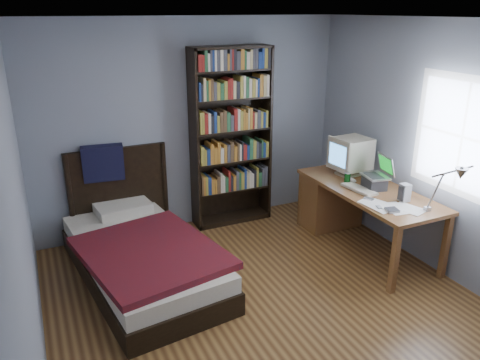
{
  "coord_description": "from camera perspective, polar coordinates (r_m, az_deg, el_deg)",
  "views": [
    {
      "loc": [
        -1.75,
        -3.12,
        2.57
      ],
      "look_at": [
        0.07,
        0.85,
        0.97
      ],
      "focal_mm": 35.0,
      "sensor_mm": 36.0,
      "label": 1
    }
  ],
  "objects": [
    {
      "name": "crt_monitor",
      "position": [
        5.58,
        13.35,
        3.11
      ],
      "size": [
        0.42,
        0.38,
        0.45
      ],
      "color": "beige",
      "rests_on": "desk"
    },
    {
      "name": "desk_lamp",
      "position": [
        4.43,
        24.82,
        0.27
      ],
      "size": [
        0.23,
        0.5,
        0.59
      ],
      "color": "#99999E",
      "rests_on": "desk"
    },
    {
      "name": "laptop",
      "position": [
        5.27,
        16.24,
        0.08
      ],
      "size": [
        0.34,
        0.33,
        0.36
      ],
      "color": "#2D2D30",
      "rests_on": "desk"
    },
    {
      "name": "room",
      "position": [
        3.82,
        4.8,
        -0.1
      ],
      "size": [
        4.2,
        4.24,
        2.5
      ],
      "color": "#543218",
      "rests_on": "ground"
    },
    {
      "name": "soda_can",
      "position": [
        5.34,
        12.95,
        0.18
      ],
      "size": [
        0.07,
        0.07,
        0.12
      ],
      "primitive_type": "cylinder",
      "color": "#07350D",
      "rests_on": "desk"
    },
    {
      "name": "mouse",
      "position": [
        5.43,
        13.51,
        -0.02
      ],
      "size": [
        0.07,
        0.12,
        0.04
      ],
      "primitive_type": "ellipsoid",
      "color": "silver",
      "rests_on": "desk"
    },
    {
      "name": "phone_grey",
      "position": [
        4.79,
        16.57,
        -3.2
      ],
      "size": [
        0.07,
        0.09,
        0.02
      ],
      "primitive_type": "cube",
      "rotation": [
        0.0,
        0.0,
        -0.35
      ],
      "color": "#99999C",
      "rests_on": "desk"
    },
    {
      "name": "bookshelf",
      "position": [
        5.7,
        -1.07,
        5.15
      ],
      "size": [
        0.98,
        0.3,
        2.17
      ],
      "color": "black",
      "rests_on": "floor"
    },
    {
      "name": "external_drive",
      "position": [
        4.75,
        18.03,
        -3.53
      ],
      "size": [
        0.13,
        0.13,
        0.02
      ],
      "primitive_type": "cube",
      "rotation": [
        0.0,
        0.0,
        -0.22
      ],
      "color": "#99999C",
      "rests_on": "desk"
    },
    {
      "name": "keyboard",
      "position": [
        5.19,
        14.32,
        -1.08
      ],
      "size": [
        0.2,
        0.42,
        0.04
      ],
      "primitive_type": "cube",
      "rotation": [
        0.0,
        0.07,
        0.1
      ],
      "color": "#BCB39D",
      "rests_on": "desk"
    },
    {
      "name": "desk",
      "position": [
        5.75,
        12.04,
        -2.24
      ],
      "size": [
        0.75,
        1.76,
        0.73
      ],
      "color": "brown",
      "rests_on": "floor"
    },
    {
      "name": "speaker",
      "position": [
        5.01,
        19.43,
        -1.47
      ],
      "size": [
        0.09,
        0.09,
        0.18
      ],
      "primitive_type": "cube",
      "rotation": [
        0.0,
        0.0,
        0.02
      ],
      "color": "#99999C",
      "rests_on": "desk"
    },
    {
      "name": "phone_silver",
      "position": [
        4.97,
        15.44,
        -2.21
      ],
      "size": [
        0.09,
        0.11,
        0.02
      ],
      "primitive_type": "cube",
      "rotation": [
        0.0,
        0.0,
        0.44
      ],
      "color": "#B4B4B8",
      "rests_on": "desk"
    },
    {
      "name": "bed",
      "position": [
        4.9,
        -12.1,
        -8.54
      ],
      "size": [
        1.4,
        2.28,
        1.16
      ],
      "color": "black",
      "rests_on": "floor"
    }
  ]
}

